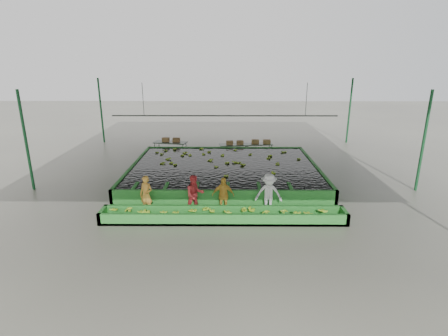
{
  "coord_description": "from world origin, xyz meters",
  "views": [
    {
      "loc": [
        0.13,
        -16.62,
        6.31
      ],
      "look_at": [
        0.0,
        0.5,
        1.0
      ],
      "focal_mm": 28.0,
      "sensor_mm": 36.0,
      "label": 1
    }
  ],
  "objects_px": {
    "flotation_tank": "(224,172)",
    "sorting_trough": "(223,215)",
    "worker_d": "(269,194)",
    "packing_table_right": "(259,150)",
    "worker_a": "(146,195)",
    "worker_b": "(195,194)",
    "worker_c": "(223,195)",
    "packing_table_mid": "(234,151)",
    "box_stack_right": "(261,144)",
    "box_stack_left": "(171,142)",
    "packing_table_left": "(171,149)",
    "box_stack_mid": "(235,144)"
  },
  "relations": [
    {
      "from": "worker_c",
      "to": "packing_table_right",
      "type": "relative_size",
      "value": 0.89
    },
    {
      "from": "sorting_trough",
      "to": "worker_c",
      "type": "xyz_separation_m",
      "value": [
        -0.01,
        0.8,
        0.55
      ]
    },
    {
      "from": "box_stack_right",
      "to": "sorting_trough",
      "type": "bearing_deg",
      "value": -103.58
    },
    {
      "from": "packing_table_left",
      "to": "box_stack_right",
      "type": "xyz_separation_m",
      "value": [
        6.18,
        0.2,
        0.33
      ]
    },
    {
      "from": "box_stack_mid",
      "to": "worker_b",
      "type": "bearing_deg",
      "value": -101.85
    },
    {
      "from": "box_stack_left",
      "to": "sorting_trough",
      "type": "bearing_deg",
      "value": -70.23
    },
    {
      "from": "flotation_tank",
      "to": "worker_d",
      "type": "xyz_separation_m",
      "value": [
        1.92,
        -4.3,
        0.44
      ]
    },
    {
      "from": "flotation_tank",
      "to": "box_stack_mid",
      "type": "relative_size",
      "value": 8.72
    },
    {
      "from": "sorting_trough",
      "to": "worker_c",
      "type": "height_order",
      "value": "worker_c"
    },
    {
      "from": "sorting_trough",
      "to": "worker_c",
      "type": "bearing_deg",
      "value": 91.02
    },
    {
      "from": "packing_table_left",
      "to": "packing_table_mid",
      "type": "relative_size",
      "value": 1.13
    },
    {
      "from": "worker_b",
      "to": "packing_table_mid",
      "type": "relative_size",
      "value": 0.88
    },
    {
      "from": "sorting_trough",
      "to": "packing_table_mid",
      "type": "height_order",
      "value": "packing_table_mid"
    },
    {
      "from": "worker_c",
      "to": "packing_table_mid",
      "type": "relative_size",
      "value": 0.83
    },
    {
      "from": "packing_table_right",
      "to": "worker_a",
      "type": "bearing_deg",
      "value": -120.67
    },
    {
      "from": "worker_a",
      "to": "packing_table_mid",
      "type": "height_order",
      "value": "worker_a"
    },
    {
      "from": "worker_b",
      "to": "packing_table_right",
      "type": "height_order",
      "value": "worker_b"
    },
    {
      "from": "worker_c",
      "to": "box_stack_left",
      "type": "relative_size",
      "value": 1.34
    },
    {
      "from": "packing_table_left",
      "to": "box_stack_left",
      "type": "distance_m",
      "value": 0.51
    },
    {
      "from": "box_stack_left",
      "to": "box_stack_mid",
      "type": "height_order",
      "value": "box_stack_left"
    },
    {
      "from": "packing_table_left",
      "to": "packing_table_right",
      "type": "xyz_separation_m",
      "value": [
        6.04,
        0.22,
        -0.08
      ]
    },
    {
      "from": "worker_d",
      "to": "packing_table_right",
      "type": "xyz_separation_m",
      "value": [
        0.43,
        9.5,
        -0.47
      ]
    },
    {
      "from": "flotation_tank",
      "to": "worker_d",
      "type": "bearing_deg",
      "value": -65.95
    },
    {
      "from": "flotation_tank",
      "to": "packing_table_right",
      "type": "distance_m",
      "value": 5.71
    },
    {
      "from": "worker_c",
      "to": "sorting_trough",
      "type": "bearing_deg",
      "value": -89.37
    },
    {
      "from": "sorting_trough",
      "to": "worker_b",
      "type": "height_order",
      "value": "worker_b"
    },
    {
      "from": "worker_c",
      "to": "box_stack_mid",
      "type": "bearing_deg",
      "value": 85.2
    },
    {
      "from": "box_stack_mid",
      "to": "box_stack_left",
      "type": "bearing_deg",
      "value": 175.97
    },
    {
      "from": "sorting_trough",
      "to": "packing_table_left",
      "type": "distance_m",
      "value": 10.74
    },
    {
      "from": "worker_c",
      "to": "worker_d",
      "type": "height_order",
      "value": "worker_d"
    },
    {
      "from": "flotation_tank",
      "to": "box_stack_mid",
      "type": "height_order",
      "value": "box_stack_mid"
    },
    {
      "from": "sorting_trough",
      "to": "box_stack_right",
      "type": "bearing_deg",
      "value": 76.42
    },
    {
      "from": "sorting_trough",
      "to": "box_stack_mid",
      "type": "height_order",
      "value": "box_stack_mid"
    },
    {
      "from": "worker_c",
      "to": "box_stack_mid",
      "type": "xyz_separation_m",
      "value": [
        0.7,
        9.06,
        0.08
      ]
    },
    {
      "from": "worker_d",
      "to": "box_stack_right",
      "type": "height_order",
      "value": "worker_d"
    },
    {
      "from": "worker_d",
      "to": "box_stack_left",
      "type": "relative_size",
      "value": 1.47
    },
    {
      "from": "box_stack_mid",
      "to": "box_stack_right",
      "type": "distance_m",
      "value": 1.85
    },
    {
      "from": "worker_a",
      "to": "box_stack_mid",
      "type": "relative_size",
      "value": 1.44
    },
    {
      "from": "worker_d",
      "to": "box_stack_right",
      "type": "distance_m",
      "value": 9.5
    },
    {
      "from": "box_stack_left",
      "to": "box_stack_right",
      "type": "height_order",
      "value": "box_stack_left"
    },
    {
      "from": "flotation_tank",
      "to": "worker_b",
      "type": "height_order",
      "value": "worker_b"
    },
    {
      "from": "flotation_tank",
      "to": "worker_a",
      "type": "bearing_deg",
      "value": -127.39
    },
    {
      "from": "worker_c",
      "to": "packing_table_left",
      "type": "bearing_deg",
      "value": 111.23
    },
    {
      "from": "flotation_tank",
      "to": "box_stack_left",
      "type": "distance_m",
      "value": 6.27
    },
    {
      "from": "flotation_tank",
      "to": "packing_table_left",
      "type": "bearing_deg",
      "value": 126.56
    },
    {
      "from": "worker_c",
      "to": "packing_table_right",
      "type": "height_order",
      "value": "worker_c"
    },
    {
      "from": "box_stack_right",
      "to": "packing_table_mid",
      "type": "bearing_deg",
      "value": -167.67
    },
    {
      "from": "flotation_tank",
      "to": "sorting_trough",
      "type": "height_order",
      "value": "flotation_tank"
    },
    {
      "from": "packing_table_mid",
      "to": "worker_c",
      "type": "bearing_deg",
      "value": -94.01
    },
    {
      "from": "worker_b",
      "to": "worker_d",
      "type": "height_order",
      "value": "worker_d"
    }
  ]
}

